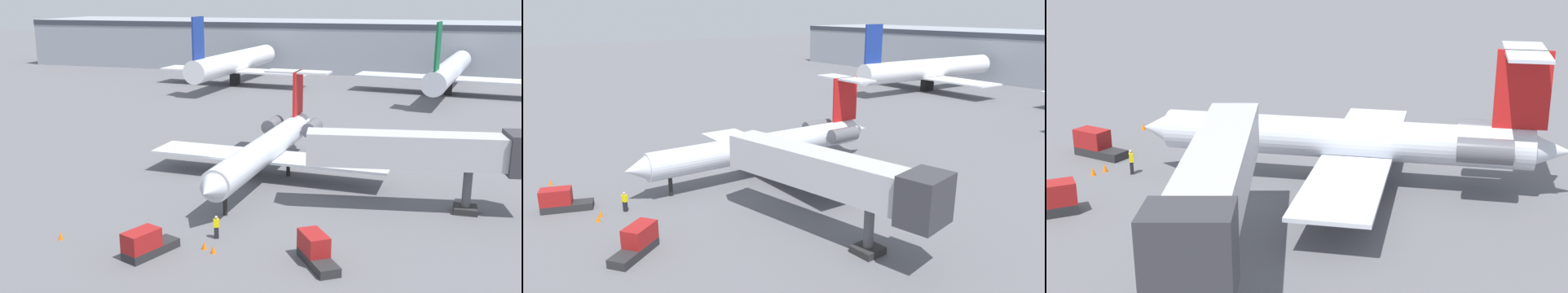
{
  "view_description": "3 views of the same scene",
  "coord_description": "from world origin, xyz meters",
  "views": [
    {
      "loc": [
        18.03,
        -49.89,
        16.71
      ],
      "look_at": [
        4.14,
        -1.43,
        3.83
      ],
      "focal_mm": 40.85,
      "sensor_mm": 36.0,
      "label": 1
    },
    {
      "loc": [
        41.46,
        -25.91,
        16.04
      ],
      "look_at": [
        5.19,
        2.61,
        2.98
      ],
      "focal_mm": 33.65,
      "sensor_mm": 36.0,
      "label": 2
    },
    {
      "loc": [
        46.34,
        4.88,
        15.56
      ],
      "look_at": [
        3.76,
        -1.43,
        2.3
      ],
      "focal_mm": 48.4,
      "sensor_mm": 36.0,
      "label": 3
    }
  ],
  "objects": [
    {
      "name": "baggage_tug_lead",
      "position": [
        11.73,
        -15.16,
        0.84
      ],
      "size": [
        3.39,
        4.1,
        1.9
      ],
      "color": "#262628",
      "rests_on": "ground_plane"
    },
    {
      "name": "ground_crew_marshaller",
      "position": [
        4.24,
        -13.19,
        0.86
      ],
      "size": [
        0.47,
        0.4,
        1.69
      ],
      "color": "black",
      "rests_on": "ground_plane"
    },
    {
      "name": "parked_airliner_west_end",
      "position": [
        -17.99,
        57.51,
        4.29
      ],
      "size": [
        29.51,
        34.87,
        13.39
      ],
      "color": "white",
      "rests_on": "ground_plane"
    },
    {
      "name": "traffic_cone_mid",
      "position": [
        -6.24,
        -16.43,
        0.28
      ],
      "size": [
        0.36,
        0.36,
        0.55
      ],
      "color": "orange",
      "rests_on": "ground_plane"
    },
    {
      "name": "regional_jet",
      "position": [
        3.98,
        1.87,
        3.05
      ],
      "size": [
        22.86,
        27.42,
        8.96
      ],
      "color": "silver",
      "rests_on": "ground_plane"
    },
    {
      "name": "traffic_cone_near",
      "position": [
        4.08,
        -15.18,
        0.28
      ],
      "size": [
        0.36,
        0.36,
        0.55
      ],
      "color": "orange",
      "rests_on": "ground_plane"
    },
    {
      "name": "terminal_building",
      "position": [
        0.0,
        89.75,
        5.51
      ],
      "size": [
        152.58,
        25.32,
        10.99
      ],
      "color": "#8C939E",
      "rests_on": "ground_plane"
    },
    {
      "name": "jet_bridge",
      "position": [
        18.73,
        -3.31,
        4.89
      ],
      "size": [
        17.86,
        5.45,
        6.59
      ],
      "color": "#ADADB2",
      "rests_on": "ground_plane"
    },
    {
      "name": "baggage_tug_trailing",
      "position": [
        0.8,
        -17.23,
        0.84
      ],
      "size": [
        2.78,
        4.23,
        1.9
      ],
      "color": "#262628",
      "rests_on": "ground_plane"
    },
    {
      "name": "parked_airliner_west_mid",
      "position": [
        21.16,
        56.95,
        4.13
      ],
      "size": [
        32.41,
        38.1,
        13.07
      ],
      "color": "silver",
      "rests_on": "ground_plane"
    },
    {
      "name": "traffic_cone_far",
      "position": [
        4.9,
        -15.64,
        0.28
      ],
      "size": [
        0.36,
        0.36,
        0.55
      ],
      "color": "orange",
      "rests_on": "ground_plane"
    },
    {
      "name": "ground_plane",
      "position": [
        0.0,
        0.0,
        -0.05
      ],
      "size": [
        400.0,
        400.0,
        0.1
      ],
      "primitive_type": "cube",
      "color": "#5B5B60"
    }
  ]
}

